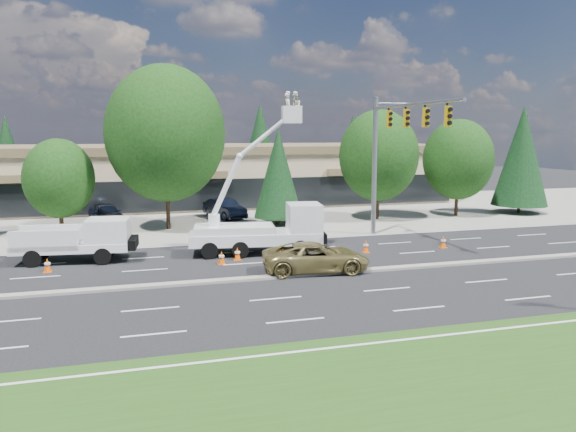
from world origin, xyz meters
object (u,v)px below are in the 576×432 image
object	(u,v)px
bucket_truck	(268,220)
utility_pickup	(81,244)
signal_mast	(390,144)
minivan	(316,257)

from	to	relation	value
bucket_truck	utility_pickup	bearing A→B (deg)	-175.81
signal_mast	utility_pickup	size ratio (longest dim) A/B	1.68
minivan	signal_mast	bearing A→B (deg)	-40.93
signal_mast	bucket_truck	xyz separation A→B (m)	(-8.23, -1.73, -4.16)
utility_pickup	bucket_truck	xyz separation A→B (m)	(9.94, -0.83, 0.98)
signal_mast	utility_pickup	xyz separation A→B (m)	(-18.17, -0.90, -5.13)
signal_mast	minivan	bearing A→B (deg)	-137.33
signal_mast	bucket_truck	distance (m)	9.38
bucket_truck	signal_mast	bearing A→B (deg)	20.80
signal_mast	minivan	size ratio (longest dim) A/B	1.95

